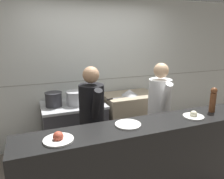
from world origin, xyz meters
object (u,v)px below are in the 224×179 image
at_px(oven_range, 74,128).
at_px(plated_dish_main, 58,139).
at_px(chef_head_cook, 92,120).
at_px(plated_dish_dessert, 193,116).
at_px(chef_sous, 159,111).
at_px(stock_pot, 54,99).
at_px(sauce_pot, 75,98).
at_px(braising_pot, 91,97).
at_px(chefs_knife, 115,98).
at_px(pepper_mill, 213,99).
at_px(plated_dish_appetiser, 128,125).
at_px(mixing_bowl_steel, 130,92).

relative_size(oven_range, plated_dish_main, 3.78).
distance_m(oven_range, chef_head_cook, 0.93).
bearing_deg(plated_dish_dessert, chef_sous, 88.43).
bearing_deg(stock_pot, sauce_pot, -8.32).
height_order(sauce_pot, braising_pot, sauce_pot).
relative_size(chef_head_cook, chef_sous, 1.00).
relative_size(chefs_knife, pepper_mill, 1.25).
bearing_deg(plated_dish_appetiser, pepper_mill, 0.10).
height_order(braising_pot, plated_dish_appetiser, plated_dish_appetiser).
distance_m(sauce_pot, chef_head_cook, 0.76).
bearing_deg(braising_pot, mixing_bowl_steel, -4.42).
relative_size(oven_range, chefs_knife, 2.67).
bearing_deg(oven_range, sauce_pot, -64.09).
bearing_deg(pepper_mill, chef_sous, 116.50).
distance_m(plated_dish_main, pepper_mill, 1.84).
distance_m(plated_dish_appetiser, chef_sous, 1.04).
height_order(chef_head_cook, chef_sous, same).
bearing_deg(plated_dish_appetiser, mixing_bowl_steel, 63.49).
bearing_deg(chef_head_cook, plated_dish_dessert, -36.96).
xyz_separation_m(plated_dish_dessert, chef_head_cook, (-0.97, 0.74, -0.19)).
height_order(sauce_pot, plated_dish_dessert, plated_dish_dessert).
relative_size(plated_dish_main, pepper_mill, 0.88).
xyz_separation_m(oven_range, stock_pot, (-0.30, -0.01, 0.55)).
height_order(pepper_mill, chef_head_cook, chef_head_cook).
distance_m(oven_range, chefs_knife, 0.84).
xyz_separation_m(braising_pot, plated_dish_appetiser, (-0.04, -1.49, 0.12)).
height_order(plated_dish_main, pepper_mill, pepper_mill).
relative_size(plated_dish_main, chef_sous, 0.17).
height_order(chefs_knife, chef_sous, chef_sous).
height_order(braising_pot, chef_sous, chef_sous).
height_order(sauce_pot, chef_sous, chef_sous).
height_order(braising_pot, plated_dish_main, plated_dish_main).
height_order(sauce_pot, pepper_mill, pepper_mill).
height_order(stock_pot, plated_dish_main, plated_dish_main).
relative_size(stock_pot, pepper_mill, 0.88).
distance_m(stock_pot, chefs_knife, 0.98).
distance_m(stock_pot, plated_dish_main, 1.56).
bearing_deg(oven_range, braising_pot, 2.09).
xyz_separation_m(oven_range, plated_dish_dessert, (1.05, -1.55, 0.63)).
height_order(stock_pot, chefs_knife, stock_pot).
height_order(plated_dish_main, plated_dish_appetiser, plated_dish_main).
relative_size(braising_pot, mixing_bowl_steel, 0.94).
relative_size(braising_pot, chef_head_cook, 0.17).
distance_m(sauce_pot, chefs_knife, 0.65).
bearing_deg(chef_head_cook, stock_pot, 116.05).
distance_m(mixing_bowl_steel, plated_dish_main, 2.09).
bearing_deg(plated_dish_main, mixing_bowl_steel, 46.74).
relative_size(mixing_bowl_steel, pepper_mill, 0.93).
height_order(chefs_knife, pepper_mill, pepper_mill).
xyz_separation_m(stock_pot, chef_head_cook, (0.38, -0.80, -0.10)).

